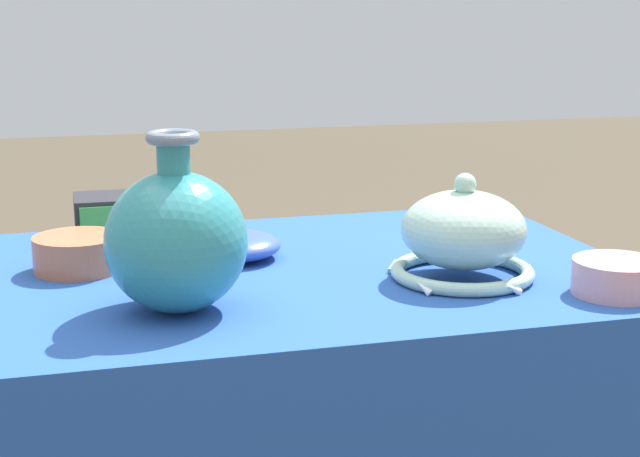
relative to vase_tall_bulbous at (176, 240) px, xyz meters
The scene contains 7 objects.
display_table 0.30m from the vase_tall_bulbous, 39.76° to the left, with size 1.15×0.76×0.69m.
vase_tall_bulbous is the anchor object (origin of this frame).
vase_dome_bell 0.46m from the vase_tall_bulbous, ahead, with size 0.24×0.24×0.17m.
mosaic_tile_box 0.45m from the vase_tall_bulbous, 98.20° to the left, with size 0.13×0.12×0.09m.
bowl_shallow_cobalt 0.31m from the vase_tall_bulbous, 62.99° to the left, with size 0.15×0.15×0.05m, color #3851A8.
pot_squat_terracotta 0.30m from the vase_tall_bulbous, 116.66° to the left, with size 0.15×0.15×0.06m, color #BC6642.
pot_squat_rose 0.66m from the vase_tall_bulbous, ahead, with size 0.14×0.14×0.05m, color #D19399.
Camera 1 is at (-0.35, -1.53, 1.13)m, focal length 55.00 mm.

